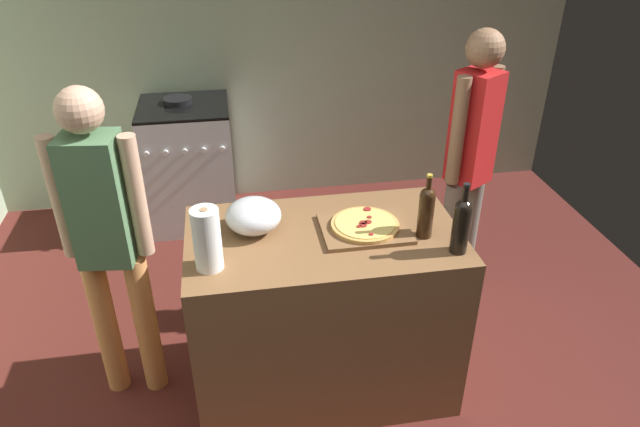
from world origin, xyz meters
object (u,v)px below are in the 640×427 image
Objects in this scene: mixing_bowl at (253,216)px; person_in_stripes at (106,234)px; pizza at (365,225)px; paper_towel_roll at (207,239)px; stove at (190,164)px; wine_bottle_amber at (426,210)px; person_in_red at (469,159)px; wine_bottle_clear at (461,223)px.

person_in_stripes reaches higher than mixing_bowl.
pizza is 1.12× the size of paper_towel_roll.
mixing_bowl is 0.66m from person_in_stripes.
pizza is 2.08m from stove.
wine_bottle_amber is at bearing 5.10° from paper_towel_roll.
person_in_red reaches higher than stove.
wine_bottle_amber reaches higher than paper_towel_roll.
person_in_red is at bearing 12.80° from person_in_stripes.
wine_bottle_clear is at bearing -115.26° from person_in_red.
paper_towel_roll is 0.90× the size of wine_bottle_amber.
wine_bottle_amber is (0.25, -0.09, 0.10)m from pizza.
wine_bottle_clear is 0.34× the size of stove.
stove is (-1.24, 2.06, -0.59)m from wine_bottle_clear.
mixing_bowl is at bearing -77.67° from stove.
wine_bottle_amber is at bearing -59.34° from stove.
paper_towel_roll is at bearing -166.03° from pizza.
person_in_red is (0.48, 0.65, -0.09)m from wine_bottle_amber.
wine_bottle_amber reaches higher than stove.
mixing_bowl is (-0.50, 0.08, 0.05)m from pizza.
wine_bottle_clear is (0.86, -0.32, 0.06)m from mixing_bowl.
paper_towel_roll reaches higher than stove.
person_in_red is at bearing 64.74° from wine_bottle_clear.
wine_bottle_amber is 1.43m from person_in_stripes.
mixing_bowl is at bearing -3.94° from person_in_stripes.
paper_towel_roll is 0.85× the size of wine_bottle_clear.
paper_towel_roll is 0.29× the size of stove.
person_in_stripes is at bearing 166.56° from wine_bottle_clear.
wine_bottle_clear is 0.88m from person_in_red.
wine_bottle_clear reaches higher than pizza.
wine_bottle_amber is (-0.11, 0.14, -0.01)m from wine_bottle_clear.
person_in_stripes is 1.94m from person_in_red.
wine_bottle_clear is 2.47m from stove.
wine_bottle_amber reaches higher than pizza.
person_in_red reaches higher than wine_bottle_clear.
person_in_stripes is at bearing -167.20° from person_in_red.
pizza is at bearing -6.31° from person_in_stripes.
paper_towel_roll is at bearing 176.81° from wine_bottle_clear.
person_in_stripes is at bearing 173.69° from pizza.
pizza is 1.01× the size of wine_bottle_amber.
mixing_bowl is at bearing 170.62° from pizza.
wine_bottle_clear is at bearing -53.88° from wine_bottle_amber.
pizza is 0.29m from wine_bottle_amber.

